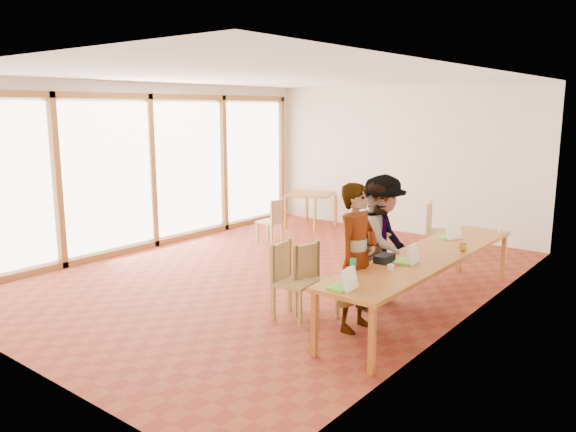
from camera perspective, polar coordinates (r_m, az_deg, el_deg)
name	(u,v)px	position (r m, az deg, el deg)	size (l,w,h in m)	color
ground	(277,274)	(8.77, -1.13, -5.96)	(8.00, 8.00, 0.00)	brown
wall_back	(400,160)	(11.80, 11.35, 5.63)	(6.00, 0.10, 3.00)	white
wall_front	(11,220)	(5.98, -26.36, -0.32)	(6.00, 0.10, 3.00)	white
wall_right	(473,198)	(6.96, 18.24, 1.71)	(0.10, 8.00, 3.00)	white
window_wall	(152,166)	(10.58, -13.68, 4.94)	(0.10, 8.00, 3.00)	white
ceiling	(276,75)	(8.41, -1.21, 14.14)	(6.00, 8.00, 0.04)	white
communal_table	(427,258)	(7.25, 13.97, -4.16)	(0.80, 4.00, 0.75)	#C4752B
side_table	(311,196)	(12.11, 2.32, 2.00)	(0.90, 0.90, 0.75)	#C4752B
chair_near	(312,272)	(6.96, 2.41, -5.74)	(0.50, 0.50, 0.48)	tan
chair_mid	(288,272)	(6.90, -0.05, -5.67)	(0.49, 0.49, 0.50)	tan
chair_far	(378,241)	(8.58, 9.14, -2.50)	(0.49, 0.49, 0.50)	tan
chair_empty	(435,224)	(9.95, 14.67, -0.80)	(0.56, 0.56, 0.51)	tan
chair_spare	(273,216)	(10.64, -1.49, -0.03)	(0.43, 0.43, 0.46)	tan
person_near	(357,258)	(6.50, 7.03, -4.21)	(0.63, 0.41, 1.72)	gray
person_mid	(379,243)	(7.38, 9.22, -2.75)	(0.80, 0.62, 1.64)	gray
person_far	(381,240)	(7.42, 9.43, -2.43)	(1.10, 0.63, 1.71)	gray
laptop_near	(345,283)	(5.72, 5.84, -6.80)	(0.25, 0.29, 0.23)	#5AD72A
laptop_mid	(409,258)	(6.77, 12.19, -4.19)	(0.25, 0.29, 0.23)	#5AD72A
laptop_far	(451,234)	(8.15, 16.23, -1.82)	(0.32, 0.33, 0.23)	#5AD72A
yellow_mug	(463,247)	(7.52, 17.34, -3.05)	(0.12, 0.12, 0.09)	gold
green_bottle	(353,271)	(5.85, 6.61, -5.62)	(0.07, 0.07, 0.28)	#1B743E
clear_glass	(501,230)	(8.77, 20.84, -1.34)	(0.07, 0.07, 0.09)	silver
condiment_cup	(391,267)	(6.47, 10.40, -5.14)	(0.08, 0.08, 0.06)	white
pink_phone	(396,265)	(6.67, 10.92, -4.86)	(0.05, 0.10, 0.01)	#CB3C5B
black_pouch	(384,259)	(6.76, 9.76, -4.28)	(0.16, 0.26, 0.09)	black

